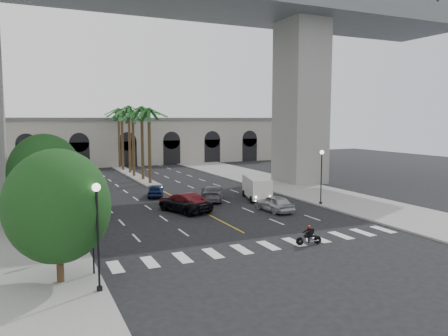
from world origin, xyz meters
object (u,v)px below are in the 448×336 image
(car_c, at_px, (184,203))
(cargo_van, at_px, (257,187))
(lamp_post_right, at_px, (321,172))
(pedestrian_a, at_px, (54,226))
(car_e, at_px, (156,191))
(lamp_post_left_far, at_px, (62,175))
(pedestrian_b, at_px, (57,222))
(lamp_post_left_near, at_px, (98,228))
(traffic_signal_far, at_px, (83,215))
(car_a, at_px, (274,203))
(motorcycle_rider, at_px, (310,236))
(traffic_signal_near, at_px, (93,230))
(car_b, at_px, (183,202))
(car_d, at_px, (212,193))

(car_c, relative_size, cargo_van, 0.96)
(lamp_post_right, xyz_separation_m, pedestrian_a, (-24.20, -2.89, -2.09))
(car_e, bearing_deg, lamp_post_right, 157.44)
(lamp_post_left_far, relative_size, car_e, 1.36)
(cargo_van, bearing_deg, pedestrian_b, -147.23)
(lamp_post_left_far, distance_m, cargo_van, 19.01)
(lamp_post_left_near, relative_size, lamp_post_left_far, 1.00)
(lamp_post_left_near, xyz_separation_m, lamp_post_left_far, (0.00, 21.00, 0.00))
(traffic_signal_far, distance_m, car_c, 13.61)
(car_a, bearing_deg, lamp_post_right, -177.94)
(car_e, bearing_deg, motorcycle_rider, 119.32)
(traffic_signal_near, height_order, car_a, traffic_signal_near)
(motorcycle_rider, bearing_deg, car_e, 110.74)
(motorcycle_rider, height_order, car_b, car_b)
(motorcycle_rider, height_order, pedestrian_b, pedestrian_b)
(car_d, distance_m, cargo_van, 4.70)
(car_d, bearing_deg, pedestrian_b, 50.68)
(car_b, xyz_separation_m, pedestrian_a, (-11.26, -5.95, 0.29))
(car_a, bearing_deg, car_e, -59.85)
(lamp_post_left_far, height_order, traffic_signal_far, lamp_post_left_far)
(cargo_van, height_order, pedestrian_b, cargo_van)
(car_a, distance_m, car_d, 7.86)
(lamp_post_left_far, distance_m, pedestrian_a, 11.18)
(traffic_signal_far, bearing_deg, car_a, 19.23)
(lamp_post_right, relative_size, traffic_signal_near, 1.47)
(pedestrian_b, bearing_deg, traffic_signal_far, -74.37)
(car_d, bearing_deg, lamp_post_right, 166.59)
(cargo_van, relative_size, pedestrian_a, 2.93)
(pedestrian_a, bearing_deg, lamp_post_left_near, -86.22)
(lamp_post_left_far, distance_m, car_a, 19.44)
(lamp_post_left_far, height_order, car_b, lamp_post_left_far)
(car_b, relative_size, pedestrian_b, 3.25)
(car_d, xyz_separation_m, pedestrian_b, (-15.35, -7.40, 0.14))
(lamp_post_left_near, relative_size, traffic_signal_near, 1.47)
(car_c, height_order, pedestrian_b, pedestrian_b)
(car_c, bearing_deg, car_b, -102.61)
(car_b, bearing_deg, car_a, 134.46)
(traffic_signal_far, relative_size, car_a, 0.83)
(traffic_signal_near, relative_size, car_e, 0.93)
(motorcycle_rider, xyz_separation_m, car_b, (-4.14, 13.47, 0.25))
(lamp_post_left_near, height_order, motorcycle_rider, lamp_post_left_near)
(car_b, bearing_deg, car_e, -108.27)
(lamp_post_right, relative_size, car_a, 1.21)
(lamp_post_left_near, distance_m, cargo_van, 26.25)
(car_c, bearing_deg, motorcycle_rider, 87.79)
(traffic_signal_far, xyz_separation_m, cargo_van, (18.61, 11.80, -1.23))
(car_a, height_order, car_e, car_a)
(cargo_van, bearing_deg, car_a, -87.61)
(lamp_post_left_far, relative_size, motorcycle_rider, 2.96)
(traffic_signal_far, bearing_deg, lamp_post_right, 15.98)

